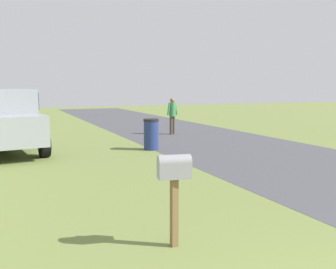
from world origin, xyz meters
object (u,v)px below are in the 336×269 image
(pickup_truck, at_px, (3,119))
(pedestrian, at_px, (172,113))
(mailbox, at_px, (174,174))
(trash_bin, at_px, (151,134))

(pickup_truck, distance_m, pedestrian, 7.39)
(mailbox, distance_m, pedestrian, 12.09)
(pickup_truck, height_order, pedestrian, pickup_truck)
(pickup_truck, bearing_deg, pedestrian, 100.26)
(trash_bin, distance_m, pedestrian, 4.30)
(mailbox, relative_size, trash_bin, 1.18)
(trash_bin, relative_size, pedestrian, 0.64)
(pickup_truck, relative_size, pedestrian, 3.12)
(pickup_truck, distance_m, trash_bin, 4.90)
(mailbox, xyz_separation_m, trash_bin, (7.50, -2.52, -0.46))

